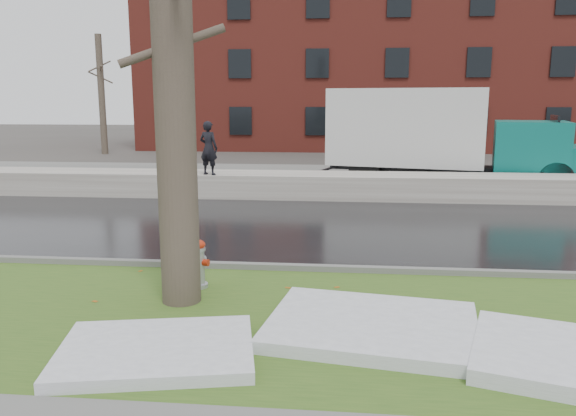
# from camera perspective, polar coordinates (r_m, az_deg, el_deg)

# --- Properties ---
(ground) EXTENTS (120.00, 120.00, 0.00)m
(ground) POSITION_cam_1_polar(r_m,az_deg,el_deg) (8.97, -3.27, -8.33)
(ground) COLOR #47423D
(ground) RESTS_ON ground
(verge) EXTENTS (60.00, 4.50, 0.04)m
(verge) POSITION_cam_1_polar(r_m,az_deg,el_deg) (7.81, -4.71, -11.17)
(verge) COLOR #30521B
(verge) RESTS_ON ground
(road) EXTENTS (60.00, 7.00, 0.03)m
(road) POSITION_cam_1_polar(r_m,az_deg,el_deg) (13.26, -0.28, -1.91)
(road) COLOR black
(road) RESTS_ON ground
(parking_lot) EXTENTS (60.00, 9.00, 0.03)m
(parking_lot) POSITION_cam_1_polar(r_m,az_deg,el_deg) (21.61, 2.04, 3.05)
(parking_lot) COLOR slate
(parking_lot) RESTS_ON ground
(curb) EXTENTS (60.00, 0.15, 0.14)m
(curb) POSITION_cam_1_polar(r_m,az_deg,el_deg) (9.89, -2.38, -6.06)
(curb) COLOR slate
(curb) RESTS_ON ground
(snowbank) EXTENTS (60.00, 1.60, 0.75)m
(snowbank) POSITION_cam_1_polar(r_m,az_deg,el_deg) (17.31, 1.15, 2.31)
(snowbank) COLOR beige
(snowbank) RESTS_ON ground
(brick_building) EXTENTS (26.00, 12.00, 10.00)m
(brick_building) POSITION_cam_1_polar(r_m,az_deg,el_deg) (38.43, 6.81, 13.84)
(brick_building) COLOR maroon
(brick_building) RESTS_ON ground
(bg_tree_left) EXTENTS (1.40, 1.62, 6.50)m
(bg_tree_left) POSITION_cam_1_polar(r_m,az_deg,el_deg) (33.17, -18.42, 10.97)
(bg_tree_left) COLOR brown
(bg_tree_left) RESTS_ON ground
(bg_tree_center) EXTENTS (1.40, 1.62, 6.50)m
(bg_tree_center) POSITION_cam_1_polar(r_m,az_deg,el_deg) (35.14, -6.55, 11.41)
(bg_tree_center) COLOR brown
(bg_tree_center) RESTS_ON ground
(fire_hydrant) EXTENTS (0.40, 0.36, 0.80)m
(fire_hydrant) POSITION_cam_1_polar(r_m,az_deg,el_deg) (8.97, -9.18, -5.32)
(fire_hydrant) COLOR #9FA2A6
(fire_hydrant) RESTS_ON verge
(tree) EXTENTS (1.40, 1.62, 7.07)m
(tree) POSITION_cam_1_polar(r_m,az_deg,el_deg) (8.06, -11.64, 15.32)
(tree) COLOR brown
(tree) RESTS_ON verge
(box_truck) EXTENTS (10.18, 4.14, 3.36)m
(box_truck) POSITION_cam_1_polar(r_m,az_deg,el_deg) (20.18, 14.98, 7.17)
(box_truck) COLOR black
(box_truck) RESTS_ON ground
(worker) EXTENTS (0.68, 0.55, 1.61)m
(worker) POSITION_cam_1_polar(r_m,az_deg,el_deg) (17.01, -8.07, 6.05)
(worker) COLOR black
(worker) RESTS_ON snowbank
(snow_patch_near) EXTENTS (2.88, 2.38, 0.16)m
(snow_patch_near) POSITION_cam_1_polar(r_m,az_deg,el_deg) (7.38, 8.52, -11.78)
(snow_patch_near) COLOR silver
(snow_patch_near) RESTS_ON verge
(snow_patch_far) EXTENTS (2.48, 2.01, 0.14)m
(snow_patch_far) POSITION_cam_1_polar(r_m,az_deg,el_deg) (6.85, -13.20, -13.90)
(snow_patch_far) COLOR silver
(snow_patch_far) RESTS_ON verge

